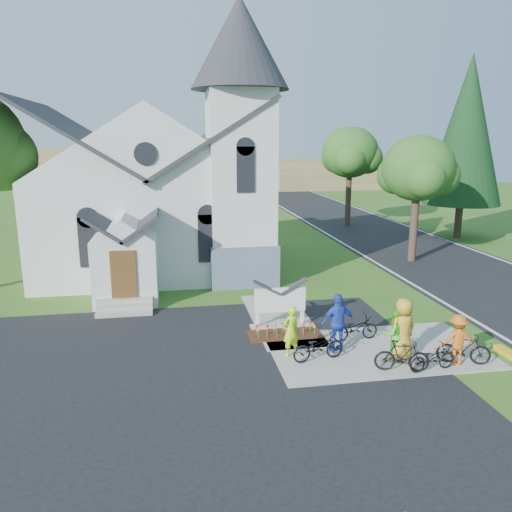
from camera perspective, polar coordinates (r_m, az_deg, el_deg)
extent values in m
plane|color=#36611B|center=(16.25, 9.46, -11.74)|extent=(120.00, 120.00, 0.00)
cube|color=black|center=(13.80, -17.35, -16.94)|extent=(20.00, 16.00, 0.02)
cube|color=black|center=(33.26, 17.30, 0.79)|extent=(8.00, 90.00, 0.02)
cube|color=gray|center=(17.18, 13.71, -10.43)|extent=(7.00, 4.00, 0.05)
cube|color=silver|center=(27.22, -11.75, 3.81)|extent=(11.00, 9.00, 5.00)
cube|color=slate|center=(24.50, -1.70, -0.52)|extent=(3.20, 3.20, 2.00)
cube|color=silver|center=(23.91, -1.76, 7.66)|extent=(3.00, 3.00, 9.00)
cone|color=#29292E|center=(24.17, -1.87, 23.18)|extent=(4.50, 4.50, 4.00)
cube|color=silver|center=(21.92, -14.63, -1.51)|extent=(2.60, 2.40, 2.80)
cube|color=brown|center=(20.71, -14.90, -2.10)|extent=(1.00, 0.10, 2.00)
cube|color=gray|center=(18.75, 2.72, -7.93)|extent=(2.20, 0.40, 0.10)
cube|color=white|center=(18.42, 0.14, -6.65)|extent=(0.12, 0.12, 1.00)
cube|color=white|center=(18.77, 5.29, -6.32)|extent=(0.12, 0.12, 1.00)
cube|color=white|center=(18.41, 2.76, -5.03)|extent=(1.90, 0.14, 0.90)
cube|color=#361B0E|center=(17.94, 3.36, -8.99)|extent=(2.60, 1.10, 0.07)
cylinder|color=#37261E|center=(29.59, 17.59, 3.28)|extent=(0.44, 0.44, 4.05)
ellipsoid|color=#2F5E20|center=(29.25, 18.03, 9.51)|extent=(4.00, 4.00, 3.60)
cylinder|color=#37261E|center=(40.65, 10.50, 6.53)|extent=(0.44, 0.44, 4.50)
ellipsoid|color=#2F5E20|center=(40.40, 10.71, 11.56)|extent=(4.40, 4.40, 3.96)
cylinder|color=#37261E|center=(38.07, 22.11, 3.75)|extent=(0.50, 0.50, 2.40)
cone|color=black|center=(37.66, 22.94, 13.08)|extent=(5.20, 5.20, 10.00)
cube|color=brown|center=(70.89, -0.90, 9.29)|extent=(60.00, 8.00, 4.00)
cube|color=brown|center=(72.14, -13.99, 9.61)|extent=(30.00, 6.00, 5.60)
cube|color=brown|center=(73.25, 11.97, 8.75)|extent=(25.00, 6.00, 3.00)
imported|color=#B9EB1B|center=(16.04, 4.01, -8.53)|extent=(0.71, 0.60, 1.65)
imported|color=black|center=(15.91, 7.14, -10.24)|extent=(1.81, 0.91, 0.91)
imported|color=green|center=(16.41, 15.47, -8.59)|extent=(0.84, 0.69, 1.59)
imported|color=black|center=(15.70, 16.34, -10.89)|extent=(1.69, 0.86, 0.98)
imported|color=#243FB4|center=(16.45, 9.35, -7.54)|extent=(1.19, 0.59, 1.95)
imported|color=black|center=(17.61, 11.30, -8.09)|extent=(1.72, 0.78, 0.87)
imported|color=#CA5B16|center=(16.61, 22.04, -8.84)|extent=(1.10, 0.73, 1.59)
imported|color=black|center=(16.81, 22.65, -9.77)|extent=(1.67, 0.99, 0.97)
imported|color=gold|center=(16.37, 16.45, -7.99)|extent=(1.10, 0.87, 1.97)
imported|color=black|center=(16.04, 19.49, -10.93)|extent=(1.58, 0.73, 0.80)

